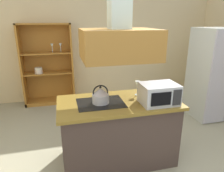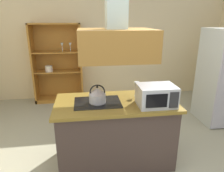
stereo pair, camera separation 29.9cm
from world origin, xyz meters
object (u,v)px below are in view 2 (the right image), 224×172
(dish_cabinet, at_px, (58,68))
(microwave, at_px, (156,95))
(cutting_board, at_px, (154,93))
(wine_glass_on_counter, at_px, (137,86))
(kettle, at_px, (97,95))

(dish_cabinet, relative_size, microwave, 4.01)
(cutting_board, bearing_deg, microwave, -105.32)
(wine_glass_on_counter, bearing_deg, kettle, -163.66)
(cutting_board, distance_m, wine_glass_on_counter, 0.32)
(dish_cabinet, relative_size, kettle, 7.64)
(dish_cabinet, bearing_deg, kettle, -72.54)
(dish_cabinet, distance_m, wine_glass_on_counter, 2.67)
(kettle, height_order, cutting_board, kettle)
(kettle, relative_size, cutting_board, 0.71)
(dish_cabinet, xyz_separation_m, microwave, (1.49, -2.65, 0.22))
(dish_cabinet, xyz_separation_m, wine_glass_on_counter, (1.34, -2.30, 0.24))
(cutting_board, relative_size, wine_glass_on_counter, 1.65)
(kettle, bearing_deg, cutting_board, 15.61)
(microwave, xyz_separation_m, wine_glass_on_counter, (-0.16, 0.35, 0.02))
(dish_cabinet, height_order, microwave, dish_cabinet)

